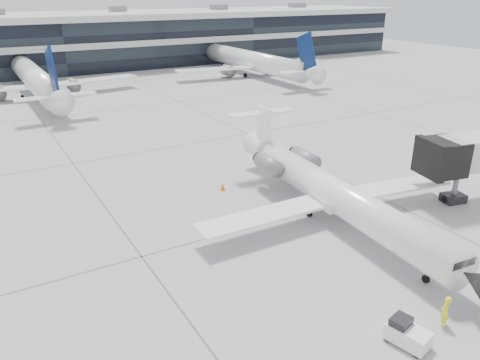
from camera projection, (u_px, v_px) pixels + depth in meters
ground at (271, 220)px, 34.59m from camera, size 220.00×220.00×0.00m
terminal at (54, 45)px, 98.19m from camera, size 170.00×22.00×10.00m
bg_jet_center at (38, 96)px, 74.78m from camera, size 32.00×40.00×9.60m
bg_jet_right at (251, 75)px, 93.48m from camera, size 32.00×40.00×9.60m
regional_jet at (333, 193)px, 34.13m from camera, size 21.32×26.64×6.15m
ramp_worker at (445, 311)px, 23.50m from camera, size 0.70×0.53×1.73m
baggage_tug at (407, 334)px, 22.40m from camera, size 1.61×2.21×1.27m
traffic_cone at (223, 187)px, 39.70m from camera, size 0.49×0.49×0.64m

